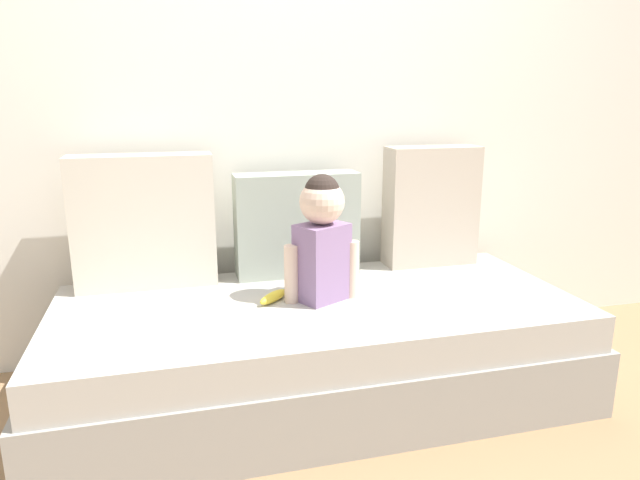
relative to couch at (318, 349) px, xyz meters
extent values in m
plane|color=#93704C|center=(0.00, 0.00, -0.21)|extent=(12.00, 12.00, 0.00)
cube|color=silver|center=(0.00, 0.60, 1.09)|extent=(5.33, 0.10, 2.59)
cube|color=#9C978F|center=(0.00, 0.00, -0.07)|extent=(2.13, 0.94, 0.27)
cube|color=#B7B2A8|center=(0.00, 0.00, 0.14)|extent=(2.06, 0.91, 0.15)
cube|color=beige|center=(-0.66, 0.37, 0.49)|extent=(0.58, 0.16, 0.56)
cube|color=#99A393|center=(0.00, 0.37, 0.44)|extent=(0.56, 0.16, 0.46)
cube|color=#C1B29E|center=(0.66, 0.37, 0.50)|extent=(0.44, 0.16, 0.57)
cube|color=gray|center=(0.02, 0.01, 0.37)|extent=(0.24, 0.22, 0.31)
sphere|color=beige|center=(0.02, 0.01, 0.61)|extent=(0.18, 0.18, 0.18)
sphere|color=#2D231E|center=(0.02, 0.01, 0.65)|extent=(0.14, 0.14, 0.14)
cylinder|color=beige|center=(-0.10, 0.01, 0.33)|extent=(0.06, 0.06, 0.23)
cylinder|color=beige|center=(0.15, 0.01, 0.33)|extent=(0.06, 0.06, 0.23)
ellipsoid|color=yellow|center=(-0.17, 0.03, 0.23)|extent=(0.15, 0.15, 0.04)
camera|label=1|loc=(-0.55, -2.10, 1.02)|focal=32.10mm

